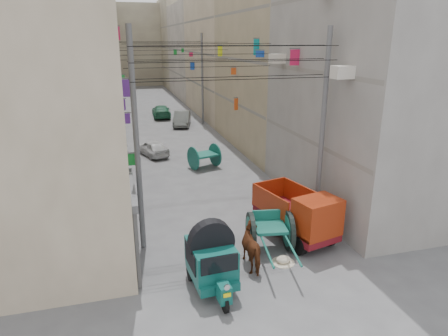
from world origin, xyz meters
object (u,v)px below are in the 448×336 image
object	(u,v)px
mini_truck	(302,218)
second_cart	(204,156)
distant_car_white	(152,148)
distant_car_green	(161,111)
feed_sack	(283,259)
tonga_cart	(270,231)
auto_rickshaw	(211,258)
distant_car_grey	(182,119)
horse	(255,247)

from	to	relation	value
mini_truck	second_cart	distance (m)	10.18
distant_car_white	distant_car_green	world-z (taller)	distant_car_green
mini_truck	distant_car_white	xyz separation A→B (m)	(-4.36, 13.62, -0.45)
mini_truck	distant_car_green	bearing A→B (deg)	80.64
feed_sack	distant_car_white	xyz separation A→B (m)	(-3.06, 14.94, 0.41)
tonga_cart	distant_car_white	distance (m)	14.28
feed_sack	mini_truck	bearing A→B (deg)	45.40
auto_rickshaw	distant_car_grey	world-z (taller)	auto_rickshaw
auto_rickshaw	second_cart	distance (m)	12.37
horse	distant_car_grey	world-z (taller)	horse
auto_rickshaw	distant_car_white	size ratio (longest dim) A/B	0.81
auto_rickshaw	mini_truck	world-z (taller)	mini_truck
second_cart	distant_car_grey	bearing A→B (deg)	68.81
tonga_cart	distant_car_white	bearing A→B (deg)	111.15
tonga_cart	distant_car_grey	size ratio (longest dim) A/B	0.90
feed_sack	distant_car_grey	xyz separation A→B (m)	(0.50, 24.07, 0.51)
horse	mini_truck	bearing A→B (deg)	-153.96
auto_rickshaw	distant_car_grey	distance (m)	25.03
second_cart	horse	size ratio (longest dim) A/B	1.15
second_cart	feed_sack	world-z (taller)	second_cart
tonga_cart	second_cart	bearing A→B (deg)	100.13
mini_truck	distant_car_white	distance (m)	14.31
feed_sack	distant_car_grey	bearing A→B (deg)	88.81
mini_truck	second_cart	bearing A→B (deg)	85.14
auto_rickshaw	second_cart	xyz separation A→B (m)	(2.49, 12.11, -0.28)
auto_rickshaw	second_cart	size ratio (longest dim) A/B	1.29
distant_car_grey	distant_car_green	size ratio (longest dim) A/B	0.94
horse	distant_car_white	size ratio (longest dim) A/B	0.55
tonga_cart	distant_car_grey	distance (m)	23.12
distant_car_white	horse	bearing A→B (deg)	78.04
horse	distant_car_white	world-z (taller)	horse
second_cart	distant_car_white	size ratio (longest dim) A/B	0.63
tonga_cart	second_cart	xyz separation A→B (m)	(-0.13, 10.41, -0.03)
mini_truck	tonga_cart	bearing A→B (deg)	-179.85
feed_sack	horse	distance (m)	1.21
feed_sack	distant_car_green	world-z (taller)	distant_car_green
tonga_cart	feed_sack	size ratio (longest dim) A/B	6.90
distant_car_green	tonga_cart	bearing A→B (deg)	94.13
tonga_cart	mini_truck	size ratio (longest dim) A/B	0.90
distant_car_grey	auto_rickshaw	bearing A→B (deg)	-83.68
distant_car_white	distant_car_grey	world-z (taller)	distant_car_grey
tonga_cart	second_cart	world-z (taller)	tonga_cart
auto_rickshaw	feed_sack	xyz separation A→B (m)	(2.77, 0.75, -0.91)
tonga_cart	horse	size ratio (longest dim) A/B	2.06
tonga_cart	distant_car_grey	bearing A→B (deg)	97.79
horse	distant_car_green	world-z (taller)	horse
second_cart	horse	xyz separation A→B (m)	(-0.76, -11.27, -0.04)
auto_rickshaw	second_cart	world-z (taller)	auto_rickshaw
auto_rickshaw	horse	distance (m)	1.95
tonga_cart	feed_sack	bearing A→B (deg)	-71.59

